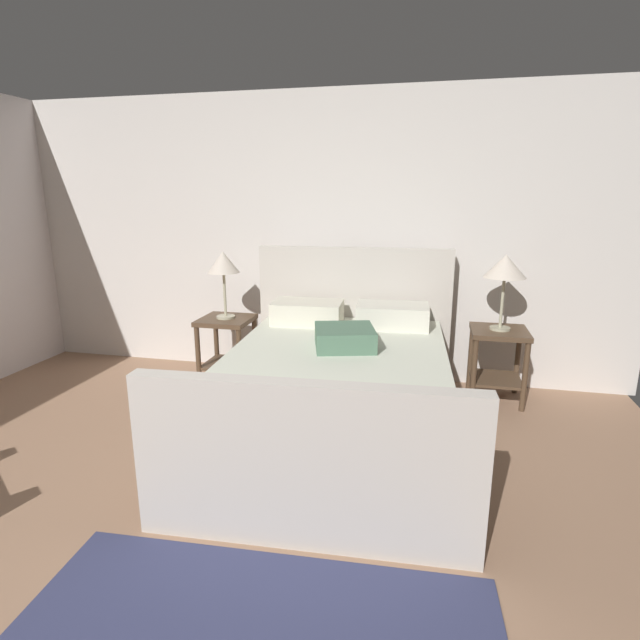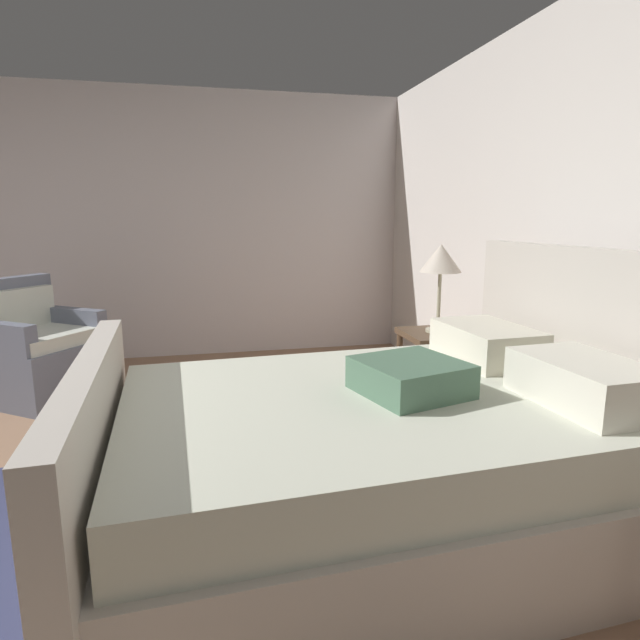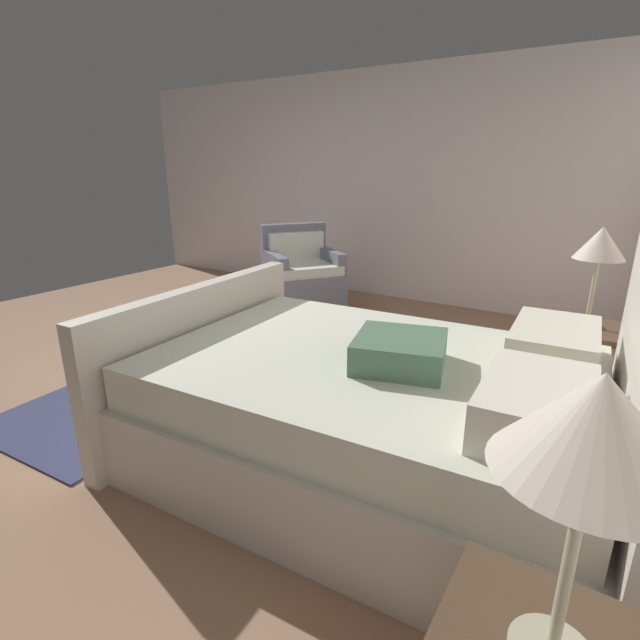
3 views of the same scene
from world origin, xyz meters
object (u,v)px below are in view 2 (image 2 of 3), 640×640
table_lamp_left (441,261)px  bed (383,451)px  nightstand_left (436,360)px  armchair (36,352)px

table_lamp_left → bed: bearing=-34.5°
nightstand_left → table_lamp_left: table_lamp_left is taller
nightstand_left → bed: bearing=-34.5°
bed → table_lamp_left: (-1.14, 0.79, 0.72)m
nightstand_left → armchair: 2.97m
bed → table_lamp_left: bed is taller
bed → armchair: bearing=-138.2°
table_lamp_left → armchair: 3.06m
bed → armchair: size_ratio=2.35×
bed → armchair: 2.98m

